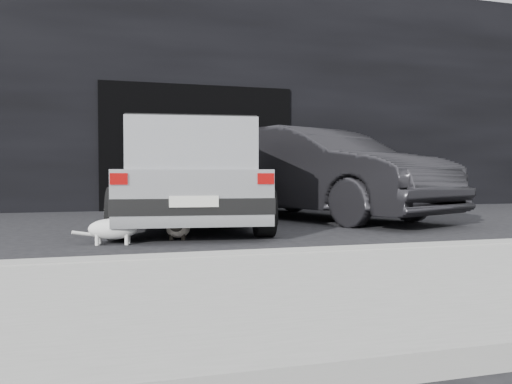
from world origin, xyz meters
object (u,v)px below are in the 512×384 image
object	(u,v)px
silver_hatchback	(190,171)
cat_siamese	(178,228)
cat_white	(116,228)
second_car	(319,173)

from	to	relation	value
silver_hatchback	cat_siamese	xyz separation A→B (m)	(-0.32, -1.30, -0.65)
cat_siamese	cat_white	bearing A→B (deg)	32.23
second_car	cat_white	xyz separation A→B (m)	(-3.26, -2.33, -0.59)
silver_hatchback	second_car	bearing A→B (deg)	25.31
cat_siamese	cat_white	xyz separation A→B (m)	(-0.67, -0.26, 0.05)
silver_hatchback	second_car	distance (m)	2.39
second_car	cat_siamese	bearing A→B (deg)	-163.92
second_car	cat_siamese	size ratio (longest dim) A/B	5.82
silver_hatchback	cat_siamese	world-z (taller)	silver_hatchback
silver_hatchback	cat_white	world-z (taller)	silver_hatchback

